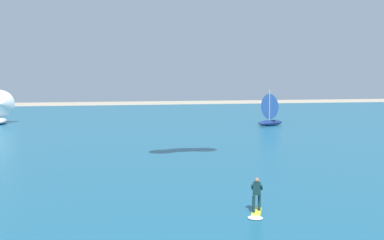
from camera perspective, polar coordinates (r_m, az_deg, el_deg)
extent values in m
cube|color=#1E607F|center=(53.73, -7.42, -1.26)|extent=(160.00, 90.00, 0.10)
cube|color=yellow|center=(21.63, 8.28, -11.59)|extent=(0.93, 1.46, 0.05)
cylinder|color=#143338|center=(21.35, 7.94, -10.64)|extent=(0.14, 0.14, 0.80)
cylinder|color=#143338|center=(21.68, 8.64, -10.39)|extent=(0.14, 0.14, 0.80)
cube|color=#143338|center=(21.33, 8.32, -8.71)|extent=(0.42, 0.34, 0.60)
sphere|color=#9E7051|center=(21.23, 8.34, -7.64)|extent=(0.22, 0.22, 0.22)
cylinder|color=#143338|center=(21.40, 7.74, -8.51)|extent=(0.27, 0.50, 0.39)
cylinder|color=#143338|center=(21.38, 8.93, -8.54)|extent=(0.27, 0.50, 0.39)
ellipsoid|color=white|center=(20.73, 8.13, -12.33)|extent=(0.87, 0.82, 0.08)
ellipsoid|color=silver|center=(65.04, -23.33, -0.08)|extent=(2.12, 4.44, 0.80)
cylinder|color=silver|center=(65.05, -23.41, 2.16)|extent=(0.13, 0.13, 4.26)
cone|color=white|center=(64.13, -23.45, 1.92)|extent=(3.83, 2.41, 3.58)
ellipsoid|color=navy|center=(58.25, 10.03, -0.35)|extent=(4.11, 2.69, 0.73)
cylinder|color=silver|center=(57.93, 9.93, 1.91)|extent=(0.12, 0.12, 3.89)
cone|color=#3F72CC|center=(58.52, 10.55, 1.75)|extent=(2.80, 3.66, 3.27)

